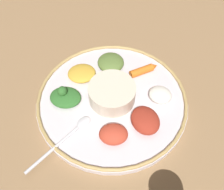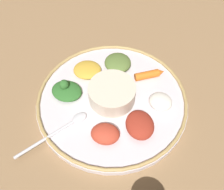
% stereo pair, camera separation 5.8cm
% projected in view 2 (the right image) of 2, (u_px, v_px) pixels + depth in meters
% --- Properties ---
extents(ground_plane, '(2.40, 2.40, 0.00)m').
position_uv_depth(ground_plane, '(112.00, 102.00, 0.61)').
color(ground_plane, olive).
extents(platter, '(0.35, 0.35, 0.01)m').
position_uv_depth(platter, '(112.00, 101.00, 0.60)').
color(platter, silver).
rests_on(platter, ground_plane).
extents(platter_rim, '(0.35, 0.35, 0.01)m').
position_uv_depth(platter_rim, '(112.00, 98.00, 0.59)').
color(platter_rim, tan).
rests_on(platter_rim, platter).
extents(center_bowl, '(0.11, 0.11, 0.04)m').
position_uv_depth(center_bowl, '(112.00, 93.00, 0.58)').
color(center_bowl, beige).
rests_on(center_bowl, platter).
extents(spoon, '(0.15, 0.12, 0.01)m').
position_uv_depth(spoon, '(63.00, 128.00, 0.55)').
color(spoon, silver).
rests_on(spoon, platter).
extents(greens_pile, '(0.07, 0.08, 0.04)m').
position_uv_depth(greens_pile, '(66.00, 90.00, 0.59)').
color(greens_pile, '#2D6628').
rests_on(greens_pile, platter).
extents(carrot_near_spoon, '(0.05, 0.07, 0.02)m').
position_uv_depth(carrot_near_spoon, '(149.00, 75.00, 0.63)').
color(carrot_near_spoon, orange).
rests_on(carrot_near_spoon, platter).
extents(mound_rice_white, '(0.07, 0.07, 0.02)m').
position_uv_depth(mound_rice_white, '(161.00, 102.00, 0.58)').
color(mound_rice_white, silver).
rests_on(mound_rice_white, platter).
extents(mound_lentil_yellow, '(0.08, 0.08, 0.02)m').
position_uv_depth(mound_lentil_yellow, '(87.00, 70.00, 0.64)').
color(mound_lentil_yellow, gold).
rests_on(mound_lentil_yellow, platter).
extents(mound_berbere_red, '(0.05, 0.07, 0.03)m').
position_uv_depth(mound_berbere_red, '(105.00, 134.00, 0.52)').
color(mound_berbere_red, '#B73D28').
rests_on(mound_berbere_red, platter).
extents(mound_beet, '(0.09, 0.09, 0.03)m').
position_uv_depth(mound_beet, '(140.00, 125.00, 0.54)').
color(mound_beet, maroon).
rests_on(mound_beet, platter).
extents(mound_collards, '(0.09, 0.09, 0.02)m').
position_uv_depth(mound_collards, '(118.00, 63.00, 0.65)').
color(mound_collards, '#567033').
rests_on(mound_collards, platter).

